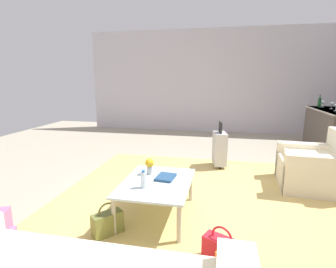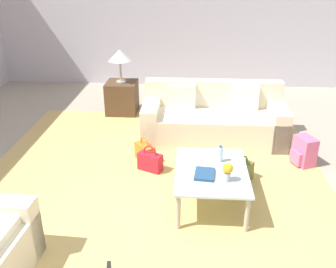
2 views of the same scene
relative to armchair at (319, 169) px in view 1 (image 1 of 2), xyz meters
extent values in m
plane|color=#A89E89|center=(0.90, -1.67, -0.30)|extent=(12.00, 12.00, 0.00)
cube|color=silver|center=(-4.16, -1.67, 1.25)|extent=(0.12, 8.00, 3.10)
cube|color=tan|center=(1.50, -1.47, -0.29)|extent=(5.20, 4.40, 0.01)
cube|color=beige|center=(0.00, -0.07, -0.08)|extent=(0.99, 0.99, 0.44)
cube|color=beige|center=(0.36, -0.09, 0.00)|extent=(0.25, 0.95, 0.60)
cube|color=beige|center=(-0.37, -0.05, 0.00)|extent=(0.25, 0.95, 0.60)
cube|color=white|center=(-0.01, -0.12, 0.18)|extent=(0.73, 0.72, 0.08)
cube|color=silver|center=(1.30, -2.17, 0.12)|extent=(1.06, 0.79, 0.02)
cylinder|color=#ADA899|center=(0.82, -1.83, -0.09)|extent=(0.05, 0.05, 0.41)
cylinder|color=#ADA899|center=(1.78, -1.83, -0.09)|extent=(0.05, 0.05, 0.41)
cylinder|color=#ADA899|center=(0.82, -2.52, -0.09)|extent=(0.05, 0.05, 0.41)
cylinder|color=#ADA899|center=(1.78, -2.52, -0.09)|extent=(0.05, 0.05, 0.41)
cylinder|color=silver|center=(1.50, -2.27, 0.22)|extent=(0.06, 0.06, 0.18)
cylinder|color=#2D6BBC|center=(1.50, -2.27, 0.33)|extent=(0.04, 0.04, 0.02)
cube|color=navy|center=(1.18, -2.09, 0.15)|extent=(0.29, 0.23, 0.03)
cylinder|color=#B2B7BC|center=(1.08, -2.32, 0.18)|extent=(0.07, 0.07, 0.10)
sphere|color=gold|center=(1.08, -2.32, 0.28)|extent=(0.11, 0.11, 0.11)
cube|color=brown|center=(-2.20, 0.93, 0.18)|extent=(1.77, 0.61, 0.96)
cube|color=#ADA899|center=(-2.20, 0.93, 0.65)|extent=(1.81, 0.65, 0.03)
cylinder|color=silver|center=(-2.83, 0.91, 0.66)|extent=(0.07, 0.07, 0.01)
cylinder|color=silver|center=(-2.83, 0.91, 0.71)|extent=(0.01, 0.01, 0.08)
sphere|color=silver|center=(-2.83, 0.91, 0.78)|extent=(0.08, 0.08, 0.08)
cylinder|color=silver|center=(-2.41, 0.95, 0.66)|extent=(0.07, 0.07, 0.01)
cylinder|color=silver|center=(-2.41, 0.95, 0.71)|extent=(0.01, 0.01, 0.08)
sphere|color=silver|center=(-2.41, 0.95, 0.78)|extent=(0.08, 0.08, 0.08)
cylinder|color=silver|center=(-2.00, 0.89, 0.66)|extent=(0.07, 0.07, 0.01)
cylinder|color=silver|center=(-2.00, 0.89, 0.71)|extent=(0.01, 0.01, 0.08)
sphere|color=silver|center=(-2.00, 0.89, 0.78)|extent=(0.08, 0.08, 0.08)
cylinder|color=#194C23|center=(-2.74, 0.81, 0.77)|extent=(0.07, 0.07, 0.22)
cylinder|color=#194C23|center=(-2.74, 0.81, 0.92)|extent=(0.03, 0.03, 0.08)
cube|color=#B7B7BC|center=(-0.70, -1.47, 0.05)|extent=(0.43, 0.29, 0.60)
cube|color=black|center=(-0.70, -1.47, 0.45)|extent=(0.24, 0.07, 0.20)
cylinder|color=black|center=(-0.84, -1.50, -0.27)|extent=(0.03, 0.05, 0.05)
cylinder|color=black|center=(-0.57, -1.45, -0.27)|extent=(0.03, 0.05, 0.05)
cube|color=red|center=(2.00, -1.41, -0.18)|extent=(0.26, 0.35, 0.24)
torus|color=red|center=(2.00, -1.41, -0.04)|extent=(0.10, 0.19, 0.20)
cube|color=olive|center=(1.79, -2.59, -0.18)|extent=(0.34, 0.31, 0.24)
torus|color=olive|center=(1.79, -2.59, -0.04)|extent=(0.16, 0.14, 0.20)
torus|color=orange|center=(2.27, -1.31, -0.04)|extent=(0.16, 0.14, 0.20)
cube|color=pink|center=(2.25, -3.36, -0.18)|extent=(0.22, 0.13, 0.18)
camera|label=1|loc=(4.11, -1.45, 1.31)|focal=28.00mm
camera|label=2|loc=(-2.31, -1.92, 2.20)|focal=40.00mm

